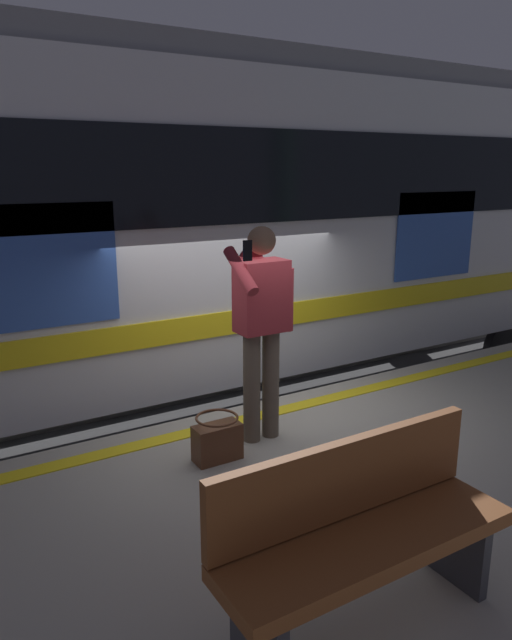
{
  "coord_description": "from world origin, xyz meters",
  "views": [
    {
      "loc": [
        2.72,
        4.51,
        3.17
      ],
      "look_at": [
        0.18,
        0.3,
        1.9
      ],
      "focal_mm": 33.16,
      "sensor_mm": 36.0,
      "label": 1
    }
  ],
  "objects_px": {
    "bench": "(361,529)",
    "handbag": "(217,440)",
    "train_carriage": "(214,213)",
    "passenger": "(261,316)"
  },
  "relations": [
    {
      "from": "handbag",
      "to": "bench",
      "type": "xyz_separation_m",
      "value": [
        0.16,
        1.81,
        0.33
      ]
    },
    {
      "from": "handbag",
      "to": "bench",
      "type": "height_order",
      "value": "bench"
    },
    {
      "from": "train_carriage",
      "to": "passenger",
      "type": "relative_size",
      "value": 7.59
    },
    {
      "from": "passenger",
      "to": "bench",
      "type": "xyz_separation_m",
      "value": [
        0.65,
        1.97,
        -0.54
      ]
    },
    {
      "from": "bench",
      "to": "handbag",
      "type": "bearing_deg",
      "value": -94.92
    },
    {
      "from": "passenger",
      "to": "handbag",
      "type": "xyz_separation_m",
      "value": [
        0.49,
        0.16,
        -0.87
      ]
    },
    {
      "from": "train_carriage",
      "to": "passenger",
      "type": "height_order",
      "value": "train_carriage"
    },
    {
      "from": "train_carriage",
      "to": "bench",
      "type": "xyz_separation_m",
      "value": [
        1.56,
        4.54,
        -1.15
      ]
    },
    {
      "from": "train_carriage",
      "to": "handbag",
      "type": "height_order",
      "value": "train_carriage"
    },
    {
      "from": "train_carriage",
      "to": "handbag",
      "type": "relative_size",
      "value": 36.42
    }
  ]
}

